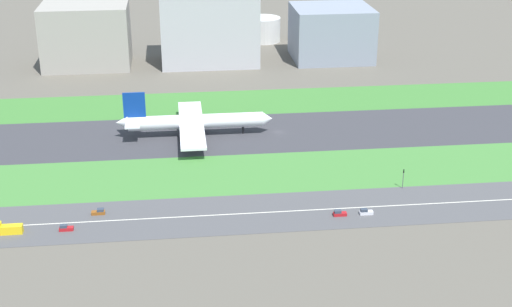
# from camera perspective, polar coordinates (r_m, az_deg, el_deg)

# --- Properties ---
(ground_plane) EXTENTS (800.00, 800.00, 0.00)m
(ground_plane) POSITION_cam_1_polar(r_m,az_deg,el_deg) (309.44, 1.79, 1.68)
(ground_plane) COLOR #5B564C
(runway) EXTENTS (280.00, 46.00, 0.10)m
(runway) POSITION_cam_1_polar(r_m,az_deg,el_deg) (309.42, 1.79, 1.69)
(runway) COLOR #38383D
(runway) RESTS_ON ground_plane
(grass_median_north) EXTENTS (280.00, 36.00, 0.10)m
(grass_median_north) POSITION_cam_1_polar(r_m,az_deg,el_deg) (347.64, 0.82, 4.10)
(grass_median_north) COLOR #3D7A33
(grass_median_north) RESTS_ON ground_plane
(grass_median_south) EXTENTS (280.00, 36.00, 0.10)m
(grass_median_south) POSITION_cam_1_polar(r_m,az_deg,el_deg) (272.02, 3.03, -1.39)
(grass_median_south) COLOR #427F38
(grass_median_south) RESTS_ON ground_plane
(highway) EXTENTS (280.00, 28.00, 0.10)m
(highway) POSITION_cam_1_polar(r_m,az_deg,el_deg) (243.63, 4.25, -4.44)
(highway) COLOR #4C4C4F
(highway) RESTS_ON ground_plane
(highway_centerline) EXTENTS (266.00, 0.50, 0.01)m
(highway_centerline) POSITION_cam_1_polar(r_m,az_deg,el_deg) (243.61, 4.25, -4.43)
(highway_centerline) COLOR silver
(highway_centerline) RESTS_ON highway
(airliner) EXTENTS (65.00, 56.00, 19.70)m
(airliner) POSITION_cam_1_polar(r_m,az_deg,el_deg) (304.36, -5.02, 2.49)
(airliner) COLOR white
(airliner) RESTS_ON runway
(truck_1) EXTENTS (8.40, 2.50, 4.00)m
(truck_1) POSITION_cam_1_polar(r_m,az_deg,el_deg) (240.83, -18.83, -5.61)
(truck_1) COLOR yellow
(truck_1) RESTS_ON highway
(car_0) EXTENTS (4.40, 1.80, 2.00)m
(car_0) POSITION_cam_1_polar(r_m,az_deg,el_deg) (245.42, -12.19, -4.49)
(car_0) COLOR brown
(car_0) RESTS_ON highway
(car_1) EXTENTS (4.40, 1.80, 2.00)m
(car_1) POSITION_cam_1_polar(r_m,az_deg,el_deg) (242.62, 8.57, -4.54)
(car_1) COLOR silver
(car_1) RESTS_ON highway
(car_2) EXTENTS (4.40, 1.80, 2.00)m
(car_2) POSITION_cam_1_polar(r_m,az_deg,el_deg) (237.86, -14.67, -5.66)
(car_2) COLOR #B2191E
(car_2) RESTS_ON highway
(car_3) EXTENTS (4.40, 1.80, 2.00)m
(car_3) POSITION_cam_1_polar(r_m,az_deg,el_deg) (240.59, 6.53, -4.67)
(car_3) COLOR #B2191E
(car_3) RESTS_ON highway
(traffic_light) EXTENTS (0.36, 0.50, 7.20)m
(traffic_light) POSITION_cam_1_polar(r_m,az_deg,el_deg) (261.58, 11.44, -1.84)
(traffic_light) COLOR #4C4C51
(traffic_light) RESTS_ON highway
(terminal_building) EXTENTS (46.63, 34.22, 33.97)m
(terminal_building) POSITION_cam_1_polar(r_m,az_deg,el_deg) (413.34, -13.13, 8.97)
(terminal_building) COLOR #9E998E
(terminal_building) RESTS_ON ground_plane
(hangar_building) EXTENTS (53.11, 36.56, 46.04)m
(hangar_building) POSITION_cam_1_polar(r_m,az_deg,el_deg) (409.75, -3.70, 10.26)
(hangar_building) COLOR #B2B2B7
(hangar_building) RESTS_ON ground_plane
(office_tower) EXTENTS (43.67, 38.89, 29.53)m
(office_tower) POSITION_cam_1_polar(r_m,az_deg,el_deg) (420.63, 5.91, 9.36)
(office_tower) COLOR gray
(office_tower) RESTS_ON ground_plane
(fuel_tank_west) EXTENTS (20.53, 20.53, 17.68)m
(fuel_tank_west) POSITION_cam_1_polar(r_m,az_deg,el_deg) (457.08, -3.07, 9.76)
(fuel_tank_west) COLOR silver
(fuel_tank_west) RESTS_ON ground_plane
(fuel_tank_centre) EXTENTS (21.88, 21.88, 14.75)m
(fuel_tank_centre) POSITION_cam_1_polar(r_m,az_deg,el_deg) (459.96, 0.54, 9.69)
(fuel_tank_centre) COLOR silver
(fuel_tank_centre) RESTS_ON ground_plane
(fuel_tank_east) EXTENTS (24.86, 24.86, 17.95)m
(fuel_tank_east) POSITION_cam_1_polar(r_m,az_deg,el_deg) (464.85, 4.71, 9.95)
(fuel_tank_east) COLOR silver
(fuel_tank_east) RESTS_ON ground_plane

